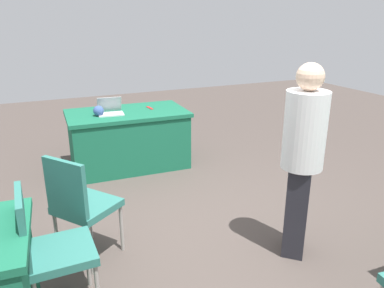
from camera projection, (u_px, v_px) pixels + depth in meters
The scene contains 8 objects.
ground_plane at pixel (211, 245), 3.43m from camera, with size 14.40×14.40×0.00m, color #4C423D.
table_foreground at pixel (128, 139), 5.14m from camera, with size 1.61×0.97×0.77m.
chair_tucked_left at pixel (48, 246), 2.48m from camera, with size 0.45×0.45×0.95m.
chair_aisle at pixel (80, 202), 3.06m from camera, with size 0.61×0.61×0.96m.
person_presenter at pixel (302, 154), 3.06m from camera, with size 0.48×0.48×1.66m.
laptop_silver at pixel (110, 111), 4.88m from camera, with size 0.35×0.33×0.21m.
yarn_ball at pixel (99, 111), 4.77m from camera, with size 0.13×0.13×0.13m, color #3F5999.
scissors_red at pixel (150, 108), 5.19m from camera, with size 0.18×0.04×0.01m, color red.
Camera 1 is at (1.36, 2.62, 1.99)m, focal length 35.13 mm.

